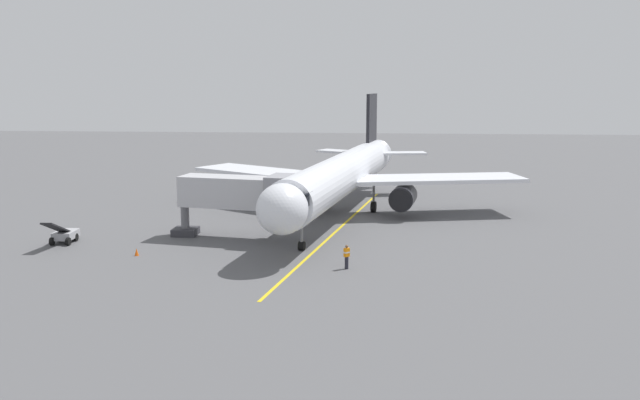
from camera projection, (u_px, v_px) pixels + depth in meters
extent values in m
plane|color=#565659|center=(359.00, 218.00, 63.08)|extent=(220.00, 220.00, 0.00)
cube|color=yellow|center=(337.00, 230.00, 57.92)|extent=(7.04, 39.46, 0.01)
cylinder|color=silver|center=(341.00, 175.00, 63.09)|extent=(9.53, 34.15, 3.80)
ellipsoid|color=silver|center=(282.00, 209.00, 45.77)|extent=(4.24, 4.56, 3.61)
cone|color=silver|center=(376.00, 155.00, 80.70)|extent=(3.88, 3.54, 3.42)
cube|color=black|center=(288.00, 198.00, 47.00)|extent=(3.46, 2.13, 0.90)
cube|color=silver|center=(435.00, 179.00, 64.59)|extent=(17.76, 8.69, 0.36)
cylinder|color=black|center=(403.00, 197.00, 62.94)|extent=(2.84, 3.74, 2.30)
cylinder|color=black|center=(401.00, 200.00, 61.28)|extent=(2.10, 0.55, 2.10)
cube|color=silver|center=(270.00, 173.00, 68.89)|extent=(17.23, 13.40, 0.36)
cylinder|color=black|center=(287.00, 192.00, 65.87)|extent=(2.84, 3.74, 2.30)
cylinder|color=black|center=(281.00, 195.00, 64.21)|extent=(2.10, 0.55, 2.10)
cube|color=black|center=(372.00, 125.00, 77.19)|extent=(1.17, 4.79, 7.20)
cube|color=silver|center=(398.00, 153.00, 76.65)|extent=(6.68, 3.29, 0.24)
cube|color=silver|center=(344.00, 152.00, 78.26)|extent=(6.78, 5.11, 0.24)
cylinder|color=slate|center=(302.00, 228.00, 50.65)|extent=(0.24, 0.24, 2.77)
cylinder|color=black|center=(302.00, 246.00, 50.89)|extent=(0.56, 0.77, 0.70)
cylinder|color=slate|center=(374.00, 193.00, 65.67)|extent=(0.24, 0.24, 2.77)
cylinder|color=black|center=(373.00, 207.00, 65.91)|extent=(0.63, 1.16, 1.10)
cylinder|color=slate|center=(323.00, 191.00, 66.98)|extent=(0.24, 0.24, 2.77)
cylinder|color=black|center=(323.00, 204.00, 67.22)|extent=(0.63, 1.16, 1.10)
cube|color=#B7B7BC|center=(234.00, 192.00, 54.30)|extent=(9.31, 4.09, 2.50)
cube|color=gray|center=(286.00, 194.00, 53.16)|extent=(3.30, 3.63, 3.00)
cylinder|color=slate|center=(185.00, 212.00, 55.77)|extent=(0.70, 0.70, 3.90)
cube|color=#333338|center=(186.00, 232.00, 56.06)|extent=(2.00, 2.00, 0.60)
cylinder|color=#23232D|center=(347.00, 263.00, 45.78)|extent=(0.26, 0.26, 0.88)
cube|color=orange|center=(347.00, 252.00, 45.66)|extent=(0.44, 0.43, 0.60)
cube|color=silver|center=(347.00, 252.00, 45.66)|extent=(0.46, 0.45, 0.10)
sphere|color=brown|center=(347.00, 246.00, 45.58)|extent=(0.22, 0.22, 0.22)
cube|color=#9E9EA3|center=(66.00, 235.00, 53.51)|extent=(1.63, 2.29, 0.60)
cube|color=black|center=(57.00, 228.00, 51.78)|extent=(1.12, 3.80, 1.61)
cylinder|color=black|center=(68.00, 242.00, 52.41)|extent=(0.29, 0.65, 0.64)
cylinder|color=black|center=(52.00, 241.00, 52.45)|extent=(0.29, 0.65, 0.64)
cylinder|color=black|center=(76.00, 237.00, 53.89)|extent=(0.29, 0.65, 0.64)
cylinder|color=black|center=(60.00, 237.00, 53.93)|extent=(0.29, 0.65, 0.64)
cone|color=#F2590F|center=(187.00, 231.00, 56.38)|extent=(0.32, 0.32, 0.55)
cone|color=#F2590F|center=(284.00, 230.00, 56.80)|extent=(0.32, 0.32, 0.55)
cone|color=#F2590F|center=(137.00, 252.00, 49.34)|extent=(0.32, 0.32, 0.55)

